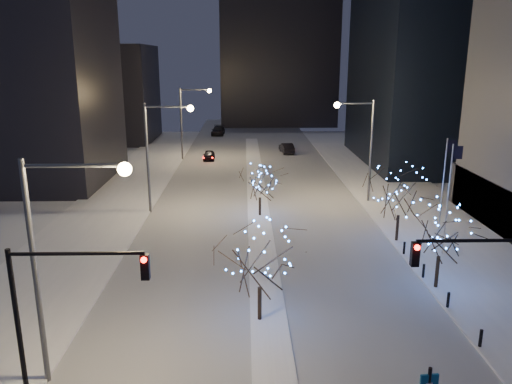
{
  "coord_description": "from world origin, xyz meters",
  "views": [
    {
      "loc": [
        -1.27,
        -17.35,
        13.76
      ],
      "look_at": [
        -0.49,
        15.39,
        5.0
      ],
      "focal_mm": 35.0,
      "sensor_mm": 36.0,
      "label": 1
    }
  ],
  "objects_px": {
    "street_lamp_w_mid": "(159,143)",
    "car_near": "(209,155)",
    "traffic_signal_east": "(496,288)",
    "holiday_tree_plaza_near": "(441,232)",
    "holiday_tree_median_near": "(260,256)",
    "street_lamp_w_near": "(58,242)",
    "holiday_tree_plaza_far": "(400,194)",
    "street_lamp_east": "(362,138)",
    "car_mid": "(287,148)",
    "traffic_signal_west": "(56,304)",
    "car_far": "(218,131)",
    "holiday_tree_median_far": "(260,182)",
    "street_lamp_w_far": "(189,113)"
  },
  "relations": [
    {
      "from": "street_lamp_w_mid",
      "to": "car_near",
      "type": "distance_m",
      "value": 25.54
    },
    {
      "from": "traffic_signal_east",
      "to": "holiday_tree_plaza_near",
      "type": "xyz_separation_m",
      "value": [
        1.56,
        9.62,
        -1.06
      ]
    },
    {
      "from": "street_lamp_w_mid",
      "to": "holiday_tree_median_near",
      "type": "xyz_separation_m",
      "value": [
        8.44,
        -20.07,
        -2.71
      ]
    },
    {
      "from": "street_lamp_w_near",
      "to": "traffic_signal_east",
      "type": "distance_m",
      "value": 17.99
    },
    {
      "from": "holiday_tree_plaza_far",
      "to": "street_lamp_east",
      "type": "bearing_deg",
      "value": 92.14
    },
    {
      "from": "holiday_tree_median_near",
      "to": "street_lamp_east",
      "type": "bearing_deg",
      "value": 65.36
    },
    {
      "from": "street_lamp_east",
      "to": "holiday_tree_plaza_far",
      "type": "xyz_separation_m",
      "value": [
        0.42,
        -11.18,
        -2.56
      ]
    },
    {
      "from": "traffic_signal_east",
      "to": "car_mid",
      "type": "xyz_separation_m",
      "value": [
        -3.83,
        55.87,
        -4.0
      ]
    },
    {
      "from": "street_lamp_w_near",
      "to": "traffic_signal_east",
      "type": "xyz_separation_m",
      "value": [
        17.88,
        -1.0,
        -1.74
      ]
    },
    {
      "from": "traffic_signal_west",
      "to": "holiday_tree_plaza_near",
      "type": "xyz_separation_m",
      "value": [
        18.94,
        10.62,
        -1.06
      ]
    },
    {
      "from": "traffic_signal_east",
      "to": "holiday_tree_median_near",
      "type": "height_order",
      "value": "traffic_signal_east"
    },
    {
      "from": "holiday_tree_plaza_near",
      "to": "street_lamp_east",
      "type": "bearing_deg",
      "value": 91.23
    },
    {
      "from": "car_far",
      "to": "holiday_tree_plaza_far",
      "type": "bearing_deg",
      "value": -71.15
    },
    {
      "from": "street_lamp_east",
      "to": "car_near",
      "type": "distance_m",
      "value": 27.79
    },
    {
      "from": "holiday_tree_median_near",
      "to": "holiday_tree_plaza_near",
      "type": "xyz_separation_m",
      "value": [
        11.0,
        3.69,
        -0.09
      ]
    },
    {
      "from": "car_near",
      "to": "holiday_tree_median_near",
      "type": "xyz_separation_m",
      "value": [
        5.75,
        -44.79,
        3.13
      ]
    },
    {
      "from": "traffic_signal_east",
      "to": "holiday_tree_median_near",
      "type": "distance_m",
      "value": 11.19
    },
    {
      "from": "car_near",
      "to": "holiday_tree_plaza_far",
      "type": "distance_m",
      "value": 37.07
    },
    {
      "from": "traffic_signal_west",
      "to": "traffic_signal_east",
      "type": "height_order",
      "value": "same"
    },
    {
      "from": "holiday_tree_median_near",
      "to": "street_lamp_w_mid",
      "type": "bearing_deg",
      "value": 112.8
    },
    {
      "from": "car_near",
      "to": "holiday_tree_plaza_far",
      "type": "xyz_separation_m",
      "value": [
        16.75,
        -32.9,
        3.23
      ]
    },
    {
      "from": "car_mid",
      "to": "holiday_tree_median_far",
      "type": "height_order",
      "value": "holiday_tree_median_far"
    },
    {
      "from": "car_near",
      "to": "car_far",
      "type": "relative_size",
      "value": 0.7
    },
    {
      "from": "street_lamp_w_far",
      "to": "car_far",
      "type": "relative_size",
      "value": 1.81
    },
    {
      "from": "car_far",
      "to": "holiday_tree_median_far",
      "type": "xyz_separation_m",
      "value": [
        6.24,
        -50.06,
        2.36
      ]
    },
    {
      "from": "traffic_signal_west",
      "to": "holiday_tree_median_near",
      "type": "xyz_separation_m",
      "value": [
        7.94,
        6.93,
        -0.97
      ]
    },
    {
      "from": "street_lamp_w_mid",
      "to": "holiday_tree_plaza_far",
      "type": "bearing_deg",
      "value": -22.83
    },
    {
      "from": "street_lamp_w_mid",
      "to": "street_lamp_w_far",
      "type": "xyz_separation_m",
      "value": [
        0.0,
        25.0,
        0.0
      ]
    },
    {
      "from": "holiday_tree_median_far",
      "to": "holiday_tree_plaza_near",
      "type": "bearing_deg",
      "value": -55.04
    },
    {
      "from": "holiday_tree_plaza_far",
      "to": "street_lamp_w_far",
      "type": "bearing_deg",
      "value": 120.36
    },
    {
      "from": "traffic_signal_east",
      "to": "car_far",
      "type": "distance_m",
      "value": 76.17
    },
    {
      "from": "car_far",
      "to": "holiday_tree_median_near",
      "type": "bearing_deg",
      "value": -82.8
    },
    {
      "from": "car_near",
      "to": "holiday_tree_plaza_near",
      "type": "bearing_deg",
      "value": -68.58
    },
    {
      "from": "traffic_signal_west",
      "to": "traffic_signal_east",
      "type": "xyz_separation_m",
      "value": [
        17.38,
        1.0,
        0.0
      ]
    },
    {
      "from": "street_lamp_w_near",
      "to": "car_mid",
      "type": "xyz_separation_m",
      "value": [
        14.04,
        54.86,
        -5.74
      ]
    },
    {
      "from": "holiday_tree_plaza_far",
      "to": "traffic_signal_west",
      "type": "bearing_deg",
      "value": -135.18
    },
    {
      "from": "car_mid",
      "to": "holiday_tree_median_near",
      "type": "xyz_separation_m",
      "value": [
        -5.6,
        -49.94,
        3.03
      ]
    },
    {
      "from": "street_lamp_east",
      "to": "holiday_tree_median_near",
      "type": "height_order",
      "value": "street_lamp_east"
    },
    {
      "from": "traffic_signal_west",
      "to": "holiday_tree_median_far",
      "type": "distance_m",
      "value": 26.94
    },
    {
      "from": "street_lamp_w_far",
      "to": "traffic_signal_west",
      "type": "xyz_separation_m",
      "value": [
        0.5,
        -52.0,
        -1.74
      ]
    },
    {
      "from": "car_far",
      "to": "street_lamp_w_near",
      "type": "bearing_deg",
      "value": -89.67
    },
    {
      "from": "car_far",
      "to": "car_mid",
      "type": "bearing_deg",
      "value": -56.44
    },
    {
      "from": "traffic_signal_east",
      "to": "street_lamp_w_near",
      "type": "bearing_deg",
      "value": 176.79
    },
    {
      "from": "street_lamp_w_far",
      "to": "holiday_tree_plaza_far",
      "type": "distance_m",
      "value": 38.55
    },
    {
      "from": "traffic_signal_east",
      "to": "street_lamp_w_mid",
      "type": "bearing_deg",
      "value": 124.51
    },
    {
      "from": "street_lamp_w_far",
      "to": "street_lamp_east",
      "type": "bearing_deg",
      "value": -49.15
    },
    {
      "from": "holiday_tree_median_near",
      "to": "holiday_tree_plaza_near",
      "type": "distance_m",
      "value": 11.6
    },
    {
      "from": "traffic_signal_west",
      "to": "traffic_signal_east",
      "type": "distance_m",
      "value": 17.41
    },
    {
      "from": "traffic_signal_east",
      "to": "holiday_tree_plaza_far",
      "type": "xyz_separation_m",
      "value": [
        1.56,
        17.82,
        -0.87
      ]
    },
    {
      "from": "street_lamp_w_mid",
      "to": "holiday_tree_plaza_near",
      "type": "height_order",
      "value": "street_lamp_w_mid"
    }
  ]
}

